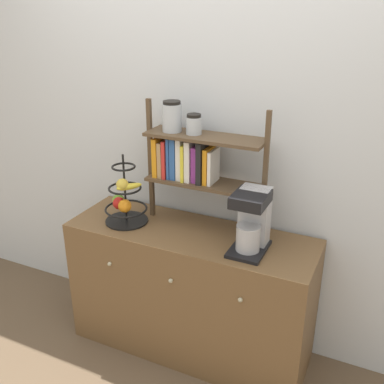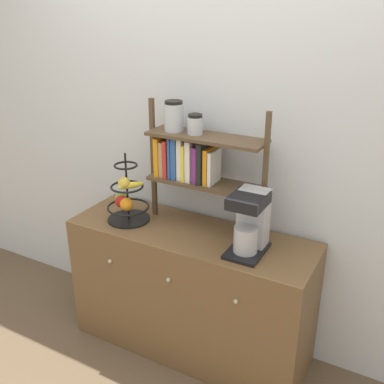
% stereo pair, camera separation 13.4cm
% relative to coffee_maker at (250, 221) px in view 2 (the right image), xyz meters
% --- Properties ---
extents(ground_plane, '(12.00, 12.00, 0.00)m').
position_rel_coffee_maker_xyz_m(ground_plane, '(-0.36, -0.21, -0.96)').
color(ground_plane, brown).
extents(wall_back, '(7.00, 0.05, 2.60)m').
position_rel_coffee_maker_xyz_m(wall_back, '(-0.36, 0.31, 0.34)').
color(wall_back, silver).
rests_on(wall_back, ground_plane).
extents(sideboard, '(1.42, 0.49, 0.80)m').
position_rel_coffee_maker_xyz_m(sideboard, '(-0.36, 0.03, -0.56)').
color(sideboard, brown).
rests_on(sideboard, ground_plane).
extents(coffee_maker, '(0.18, 0.25, 0.33)m').
position_rel_coffee_maker_xyz_m(coffee_maker, '(0.00, 0.00, 0.00)').
color(coffee_maker, black).
rests_on(coffee_maker, sideboard).
extents(fruit_stand, '(0.25, 0.25, 0.41)m').
position_rel_coffee_maker_xyz_m(fruit_stand, '(-0.76, -0.02, -0.03)').
color(fruit_stand, black).
rests_on(fruit_stand, sideboard).
extents(shelf_hutch, '(0.70, 0.20, 0.70)m').
position_rel_coffee_maker_xyz_m(shelf_hutch, '(-0.41, 0.13, 0.25)').
color(shelf_hutch, brown).
rests_on(shelf_hutch, sideboard).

